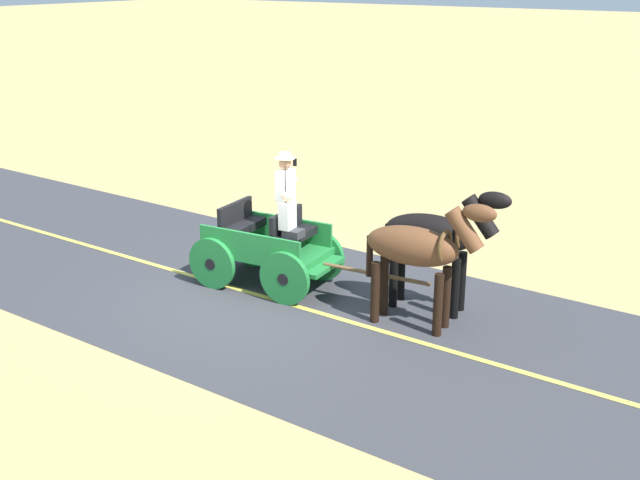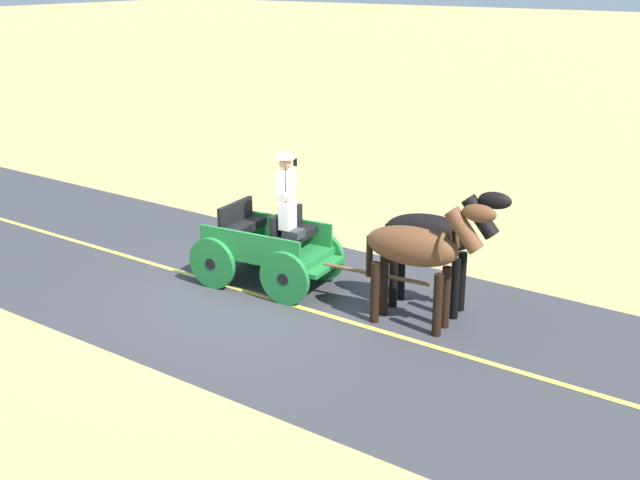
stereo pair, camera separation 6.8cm
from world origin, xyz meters
The scene contains 6 objects.
ground_plane centered at (0.00, 0.00, 0.00)m, with size 200.00×200.00×0.00m, color tan.
road_surface centered at (0.00, 0.00, 0.00)m, with size 6.07×160.00×0.01m, color #38383D.
road_centre_stripe centered at (0.00, 0.00, 0.01)m, with size 0.12×160.00×0.00m, color #DBCC4C.
horse_drawn_carriage centered at (-0.54, -0.08, 0.82)m, with size 1.68×4.52×2.50m.
horse_near_side centered at (-1.27, 2.89, 1.32)m, with size 0.80×2.15×2.21m.
horse_off_side centered at (-0.52, 2.98, 1.32)m, with size 0.74×2.14×2.21m.
Camera 1 is at (10.17, 8.62, 5.60)m, focal length 44.93 mm.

